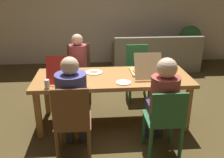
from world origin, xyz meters
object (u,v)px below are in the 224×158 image
at_px(person_0, 72,99).
at_px(pizza_box_1, 63,75).
at_px(person_2, 163,97).
at_px(plate_1, 123,82).
at_px(drinking_glass_0, 84,79).
at_px(chair_1, 79,69).
at_px(potted_plant, 190,40).
at_px(person_1, 78,64).
at_px(plate_0, 94,72).
at_px(dining_table, 113,81).
at_px(couch, 155,57).
at_px(chair_3, 137,71).
at_px(chair_2, 165,121).
at_px(pizza_box_0, 144,70).
at_px(drinking_glass_1, 47,84).
at_px(chair_0, 73,121).

height_order(person_0, pizza_box_1, person_0).
xyz_separation_m(person_2, plate_1, (-0.40, 0.46, 0.01)).
bearing_deg(drinking_glass_0, pizza_box_1, 141.44).
xyz_separation_m(chair_1, potted_plant, (2.71, 1.80, 0.07)).
distance_m(person_0, person_1, 1.46).
relative_size(chair_1, plate_0, 3.79).
height_order(dining_table, person_2, person_2).
relative_size(person_0, couch, 0.61).
relative_size(chair_3, plate_0, 3.69).
bearing_deg(chair_2, plate_0, 127.09).
xyz_separation_m(chair_2, pizza_box_0, (-0.05, 0.93, 0.29)).
relative_size(person_2, drinking_glass_1, 11.27).
distance_m(chair_0, chair_2, 1.04).
height_order(chair_0, pizza_box_0, pizza_box_0).
bearing_deg(chair_2, chair_1, 120.49).
bearing_deg(couch, person_2, -102.95).
bearing_deg(chair_0, drinking_glass_1, 123.40).
bearing_deg(plate_1, couch, 67.24).
bearing_deg(chair_3, couch, 65.14).
height_order(person_0, drinking_glass_1, person_0).
bearing_deg(pizza_box_1, chair_2, -34.54).
relative_size(chair_3, potted_plant, 0.95).
bearing_deg(pizza_box_0, drinking_glass_0, -159.20).
xyz_separation_m(person_0, chair_3, (1.04, 1.57, -0.24)).
relative_size(chair_0, pizza_box_0, 1.70).
bearing_deg(plate_1, pizza_box_0, 43.80).
bearing_deg(drinking_glass_0, dining_table, 33.02).
bearing_deg(potted_plant, chair_0, -127.27).
distance_m(plate_0, potted_plant, 3.53).
xyz_separation_m(person_0, person_2, (1.04, -0.00, -0.02)).
bearing_deg(plate_1, person_1, 122.30).
bearing_deg(chair_2, potted_plant, 64.94).
distance_m(person_2, couch, 3.23).
xyz_separation_m(chair_0, couch, (1.76, 3.25, -0.23)).
bearing_deg(person_1, plate_1, -57.70).
relative_size(dining_table, pizza_box_1, 4.27).
xyz_separation_m(pizza_box_0, couch, (0.77, 2.33, -0.48)).
distance_m(plate_0, plate_1, 0.58).
xyz_separation_m(person_2, pizza_box_1, (-1.21, 0.69, 0.06)).
xyz_separation_m(chair_2, potted_plant, (1.67, 3.57, 0.14)).
height_order(dining_table, pizza_box_0, pizza_box_0).
xyz_separation_m(dining_table, plate_1, (0.12, -0.26, 0.08)).
bearing_deg(plate_0, pizza_box_0, -8.24).
relative_size(pizza_box_1, potted_plant, 0.52).
xyz_separation_m(person_2, chair_3, (0.00, 1.57, -0.22)).
bearing_deg(chair_3, person_2, -90.00).
bearing_deg(person_2, chair_2, -90.00).
relative_size(pizza_box_0, plate_1, 2.76).
bearing_deg(dining_table, plate_0, 146.01).
xyz_separation_m(dining_table, chair_1, (-0.52, 0.91, -0.10)).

